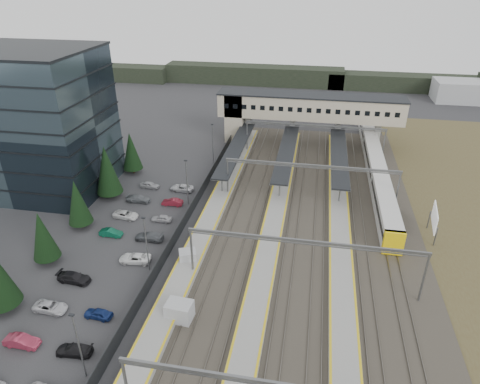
% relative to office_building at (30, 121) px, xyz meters
% --- Properties ---
extents(ground, '(220.00, 220.00, 0.00)m').
position_rel_office_building_xyz_m(ground, '(36.00, -12.00, -12.19)').
color(ground, '#2B2B2D').
rests_on(ground, ground).
extents(office_building, '(24.30, 18.30, 24.30)m').
position_rel_office_building_xyz_m(office_building, '(0.00, 0.00, 0.00)').
color(office_building, '#394A53').
rests_on(office_building, ground).
extents(conifer_row, '(4.42, 49.82, 9.50)m').
position_rel_office_building_xyz_m(conifer_row, '(14.00, -15.86, -7.36)').
color(conifer_row, black).
rests_on(conifer_row, ground).
extents(car_park, '(10.49, 44.71, 1.26)m').
position_rel_office_building_xyz_m(car_park, '(22.57, -18.87, -11.60)').
color(car_park, silver).
rests_on(car_park, ground).
extents(lampposts, '(0.50, 53.25, 8.07)m').
position_rel_office_building_xyz_m(lampposts, '(28.00, -10.75, -7.86)').
color(lampposts, slate).
rests_on(lampposts, ground).
extents(fence, '(0.08, 90.00, 2.00)m').
position_rel_office_building_xyz_m(fence, '(29.50, -7.00, -11.19)').
color(fence, '#26282B').
rests_on(fence, ground).
extents(relay_cabin_near, '(3.07, 2.35, 2.43)m').
position_rel_office_building_xyz_m(relay_cabin_near, '(34.78, -28.06, -10.98)').
color(relay_cabin_near, '#A5A7AA').
rests_on(relay_cabin_near, ground).
extents(relay_cabin_far, '(2.76, 2.55, 2.05)m').
position_rel_office_building_xyz_m(relay_cabin_far, '(32.71, -17.90, -11.17)').
color(relay_cabin_far, '#A5A7AA').
rests_on(relay_cabin_far, ground).
extents(rail_corridor, '(34.00, 90.00, 0.92)m').
position_rel_office_building_xyz_m(rail_corridor, '(45.34, -7.00, -11.90)').
color(rail_corridor, '#332D27').
rests_on(rail_corridor, ground).
extents(canopies, '(23.10, 30.00, 3.28)m').
position_rel_office_building_xyz_m(canopies, '(43.00, 15.00, -8.27)').
color(canopies, black).
rests_on(canopies, ground).
extents(footbridge, '(40.40, 6.40, 11.20)m').
position_rel_office_building_xyz_m(footbridge, '(43.70, 30.00, -4.26)').
color(footbridge, '#B9AB90').
rests_on(footbridge, ground).
extents(gantries, '(28.40, 62.28, 7.17)m').
position_rel_office_building_xyz_m(gantries, '(48.00, -9.00, -6.20)').
color(gantries, slate).
rests_on(gantries, ground).
extents(train, '(2.81, 58.69, 3.54)m').
position_rel_office_building_xyz_m(train, '(60.00, 17.90, -10.18)').
color(train, silver).
rests_on(train, ground).
extents(billboard, '(0.91, 5.65, 4.77)m').
position_rel_office_building_xyz_m(billboard, '(66.29, -5.04, -9.01)').
color(billboard, slate).
rests_on(billboard, ground).
extents(treeline_far, '(170.00, 19.00, 7.00)m').
position_rel_office_building_xyz_m(treeline_far, '(59.81, 80.28, -9.24)').
color(treeline_far, black).
rests_on(treeline_far, ground).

